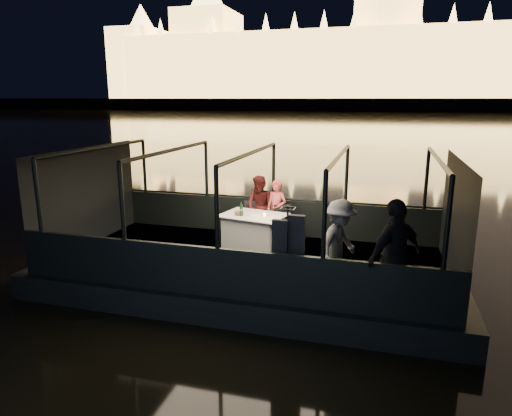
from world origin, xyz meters
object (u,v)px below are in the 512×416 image
(dining_table_central, at_px, (253,230))
(coat_stand, at_px, (287,249))
(chair_port_left, at_px, (251,221))
(passenger_dark, at_px, (394,262))
(person_woman_coral, at_px, (276,209))
(person_man_maroon, at_px, (260,208))
(wine_bottle, at_px, (241,210))
(chair_port_right, at_px, (280,225))
(passenger_stripe, at_px, (339,244))

(dining_table_central, distance_m, coat_stand, 3.01)
(chair_port_left, distance_m, passenger_dark, 4.65)
(coat_stand, bearing_deg, dining_table_central, 117.32)
(dining_table_central, xyz_separation_m, person_woman_coral, (0.38, 0.72, 0.36))
(person_man_maroon, distance_m, wine_bottle, 0.98)
(chair_port_right, height_order, coat_stand, coat_stand)
(person_man_maroon, bearing_deg, dining_table_central, -70.90)
(chair_port_left, relative_size, person_woman_coral, 0.61)
(chair_port_right, xyz_separation_m, passenger_stripe, (1.62, -2.36, 0.40))
(person_woman_coral, relative_size, wine_bottle, 4.43)
(chair_port_right, relative_size, wine_bottle, 2.67)
(coat_stand, xyz_separation_m, person_woman_coral, (-0.98, 3.35, -0.15))
(person_man_maroon, relative_size, wine_bottle, 4.68)
(coat_stand, distance_m, person_woman_coral, 3.50)
(chair_port_left, relative_size, coat_stand, 0.54)
(passenger_dark, xyz_separation_m, wine_bottle, (-3.34, 2.44, 0.06))
(coat_stand, distance_m, passenger_dark, 1.75)
(wine_bottle, bearing_deg, dining_table_central, 37.86)
(chair_port_left, relative_size, passenger_dark, 0.48)
(passenger_dark, bearing_deg, person_man_maroon, -94.14)
(chair_port_left, xyz_separation_m, passenger_stripe, (2.40, -2.49, 0.40))
(dining_table_central, height_order, passenger_stripe, passenger_stripe)
(dining_table_central, relative_size, coat_stand, 0.87)
(chair_port_left, relative_size, person_man_maroon, 0.58)
(person_man_maroon, bearing_deg, person_woman_coral, 10.20)
(coat_stand, xyz_separation_m, passenger_stripe, (0.80, 0.73, -0.05))
(passenger_stripe, bearing_deg, chair_port_right, 55.65)
(chair_port_right, relative_size, passenger_dark, 0.47)
(dining_table_central, height_order, coat_stand, coat_stand)
(chair_port_left, xyz_separation_m, chair_port_right, (0.79, -0.13, 0.00))
(dining_table_central, distance_m, wine_bottle, 0.61)
(person_man_maroon, bearing_deg, passenger_dark, -31.06)
(passenger_stripe, bearing_deg, dining_table_central, 69.81)
(passenger_stripe, relative_size, wine_bottle, 5.02)
(person_man_maroon, bearing_deg, passenger_stripe, -34.47)
(passenger_stripe, xyz_separation_m, wine_bottle, (-2.40, 1.72, 0.06))
(coat_stand, xyz_separation_m, person_man_maroon, (-1.40, 3.39, -0.15))
(dining_table_central, bearing_deg, person_woman_coral, 62.37)
(passenger_stripe, bearing_deg, chair_port_left, 65.23)
(passenger_stripe, bearing_deg, wine_bottle, 75.48)
(dining_table_central, height_order, person_man_maroon, person_man_maroon)
(person_woman_coral, bearing_deg, chair_port_left, -150.25)
(dining_table_central, height_order, chair_port_left, chair_port_left)
(dining_table_central, relative_size, passenger_dark, 0.77)
(coat_stand, height_order, person_man_maroon, coat_stand)
(chair_port_left, bearing_deg, dining_table_central, -75.01)
(chair_port_left, distance_m, chair_port_right, 0.80)
(coat_stand, distance_m, person_man_maroon, 3.68)
(wine_bottle, bearing_deg, chair_port_left, 90.50)
(person_woman_coral, distance_m, person_man_maroon, 0.42)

